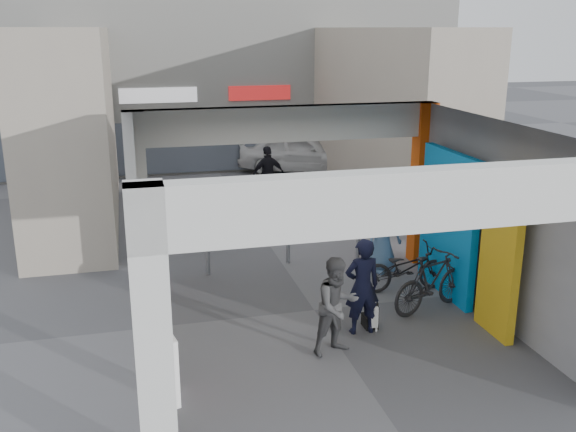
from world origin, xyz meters
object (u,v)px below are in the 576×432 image
object	(u,v)px
man_back_turned	(337,306)
man_crates	(268,175)
cafe_set	(206,227)
white_van	(300,151)
man_elderly	(383,231)
produce_stand	(181,219)
man_with_dog	(362,286)
border_collie	(372,316)
bicycle_front	(406,268)
bicycle_rear	(432,282)

from	to	relation	value
man_back_turned	man_crates	world-z (taller)	man_crates
cafe_set	white_van	xyz separation A→B (m)	(4.26, 6.85, 0.45)
man_back_turned	man_elderly	world-z (taller)	man_elderly
produce_stand	white_van	world-z (taller)	white_van
cafe_set	man_with_dog	xyz separation A→B (m)	(1.92, -5.69, 0.54)
produce_stand	man_back_turned	bearing A→B (deg)	-51.97
border_collie	man_with_dog	xyz separation A→B (m)	(-0.22, -0.07, 0.60)
man_with_dog	bicycle_front	bearing A→B (deg)	-135.10
border_collie	cafe_set	bearing A→B (deg)	111.86
man_crates	border_collie	bearing A→B (deg)	81.06
produce_stand	man_elderly	distance (m)	5.52
cafe_set	man_elderly	distance (m)	4.58
produce_stand	man_back_turned	xyz separation A→B (m)	(1.83, -7.07, 0.48)
man_elderly	bicycle_rear	bearing A→B (deg)	-107.55
man_with_dog	man_elderly	bearing A→B (deg)	-119.39
man_crates	white_van	size ratio (longest dim) A/B	0.39
man_with_dog	bicycle_front	xyz separation A→B (m)	(1.48, 1.50, -0.37)
white_van	bicycle_front	bearing A→B (deg)	-161.34
cafe_set	bicycle_front	world-z (taller)	bicycle_front
cafe_set	white_van	size ratio (longest dim) A/B	0.31
border_collie	bicycle_rear	distance (m)	1.45
bicycle_front	bicycle_rear	xyz separation A→B (m)	(0.08, -0.96, 0.08)
border_collie	man_back_turned	distance (m)	1.20
border_collie	bicycle_front	world-z (taller)	bicycle_front
bicycle_front	bicycle_rear	distance (m)	0.97
man_crates	white_van	world-z (taller)	man_crates
cafe_set	man_with_dog	bearing A→B (deg)	-71.35
bicycle_front	border_collie	bearing A→B (deg)	141.14
cafe_set	man_back_turned	xyz separation A→B (m)	(1.29, -6.25, 0.51)
border_collie	white_van	bearing A→B (deg)	81.40
man_back_turned	produce_stand	bearing A→B (deg)	86.72
border_collie	man_crates	size ratio (longest dim) A/B	0.35
bicycle_front	man_elderly	bearing A→B (deg)	3.69
cafe_set	man_crates	xyz separation A→B (m)	(2.22, 2.98, 0.55)
man_back_turned	bicycle_rear	distance (m)	2.46
bicycle_rear	cafe_set	bearing A→B (deg)	14.05
man_back_turned	bicycle_front	distance (m)	2.97
bicycle_front	white_van	bearing A→B (deg)	-1.99
border_collie	bicycle_front	size ratio (longest dim) A/B	0.33
produce_stand	man_with_dog	bearing A→B (deg)	-45.79
man_elderly	man_crates	bearing A→B (deg)	80.40
man_crates	white_van	xyz separation A→B (m)	(2.03, 3.87, -0.10)
cafe_set	produce_stand	size ratio (longest dim) A/B	1.13
bicycle_front	bicycle_rear	world-z (taller)	bicycle_rear
man_with_dog	man_crates	size ratio (longest dim) A/B	0.99
man_elderly	bicycle_front	distance (m)	1.21
cafe_set	man_elderly	bearing A→B (deg)	-42.11
cafe_set	bicycle_front	bearing A→B (deg)	-50.96
border_collie	bicycle_rear	size ratio (longest dim) A/B	0.33
bicycle_rear	man_crates	bearing A→B (deg)	-11.22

